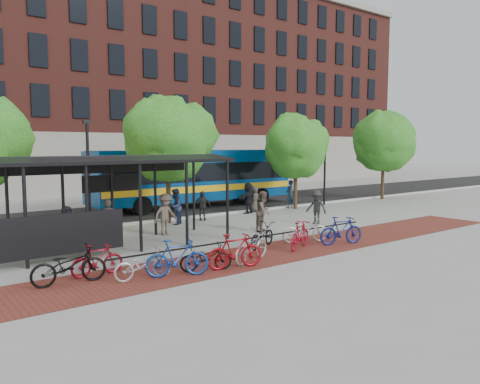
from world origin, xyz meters
TOP-DOWN VIEW (x-y plane):
  - ground at (0.00, 0.00)m, footprint 160.00×160.00m
  - asphalt_street at (0.00, 8.00)m, footprint 160.00×8.00m
  - curb at (0.00, 4.00)m, footprint 160.00×0.25m
  - brick_strip at (-2.00, -5.00)m, footprint 24.00×3.00m
  - bike_rack_rail at (-3.30, -4.10)m, footprint 12.00×0.05m
  - building_brick at (10.00, 26.00)m, footprint 55.00×14.00m
  - bus_shelter at (-8.13, -0.48)m, footprint 10.60×3.07m
  - tree_b at (-2.90, 3.35)m, footprint 5.15×4.20m
  - tree_c at (6.09, 3.35)m, footprint 4.66×3.80m
  - tree_d at (15.10, 3.35)m, footprint 5.39×4.40m
  - lamp_post_left at (-7.00, 3.60)m, footprint 0.35×0.20m
  - lamp_post_right at (9.00, 3.60)m, footprint 0.35×0.20m
  - bus at (1.45, 7.91)m, footprint 13.66×3.43m
  - bike_0 at (-10.48, -4.44)m, footprint 2.16×0.91m
  - bike_1 at (-9.52, -4.08)m, footprint 1.65×0.49m
  - bike_2 at (-8.57, -5.27)m, footprint 1.82×0.82m
  - bike_3 at (-7.62, -5.65)m, footprint 2.00×1.24m
  - bike_4 at (-6.58, -5.63)m, footprint 1.77×1.10m
  - bike_5 at (-5.67, -5.94)m, footprint 1.99×0.95m
  - bike_6 at (-4.66, -5.53)m, footprint 2.19×1.41m
  - bike_8 at (-2.94, -4.06)m, footprint 1.94×1.32m
  - bike_9 at (-1.95, -5.15)m, footprint 1.86×1.20m
  - bike_10 at (-0.88, -4.37)m, footprint 2.11×1.40m
  - bike_11 at (-0.05, -5.57)m, footprint 1.98×1.10m
  - pedestrian_0 at (-8.92, 0.75)m, footprint 0.84×0.59m
  - pedestrian_1 at (-7.46, 0.27)m, footprint 0.79×0.67m
  - pedestrian_2 at (-2.97, 2.66)m, footprint 1.12×1.11m
  - pedestrian_3 at (-4.69, 0.53)m, footprint 1.28×0.84m
  - pedestrian_4 at (-1.15, 3.02)m, footprint 0.99×0.68m
  - pedestrian_5 at (2.40, 3.55)m, footprint 1.77×1.10m
  - pedestrian_6 at (3.11, 3.80)m, footprint 0.80×0.57m
  - pedestrian_7 at (6.02, 3.80)m, footprint 0.71×0.53m
  - pedestrian_8 at (-0.64, -1.44)m, footprint 1.12×1.02m
  - pedestrian_9 at (2.82, -1.50)m, footprint 0.93×1.25m

SIDE VIEW (x-z plane):
  - ground at x=0.00m, z-range 0.00..0.00m
  - bike_rack_rail at x=-3.30m, z-range -0.47..0.47m
  - brick_strip at x=-2.00m, z-range 0.00..0.01m
  - asphalt_street at x=0.00m, z-range 0.00..0.01m
  - curb at x=0.00m, z-range 0.00..0.12m
  - bike_4 at x=-6.58m, z-range 0.00..0.88m
  - bike_2 at x=-8.57m, z-range 0.00..0.93m
  - bike_8 at x=-2.94m, z-range 0.00..0.97m
  - bike_1 at x=-9.52m, z-range 0.00..0.99m
  - bike_10 at x=-0.88m, z-range 0.00..1.05m
  - bike_6 at x=-4.66m, z-range 0.00..1.09m
  - bike_9 at x=-1.95m, z-range 0.00..1.09m
  - bike_0 at x=-10.48m, z-range 0.00..1.10m
  - bike_11 at x=-0.05m, z-range 0.00..1.14m
  - bike_5 at x=-5.67m, z-range 0.00..1.15m
  - bike_3 at x=-7.62m, z-range 0.00..1.16m
  - pedestrian_6 at x=3.11m, z-range 0.00..1.55m
  - pedestrian_4 at x=-1.15m, z-range 0.00..1.56m
  - pedestrian_0 at x=-8.92m, z-range 0.00..1.62m
  - pedestrian_9 at x=2.82m, z-range 0.00..1.72m
  - pedestrian_7 at x=6.02m, z-range 0.00..1.78m
  - pedestrian_2 at x=-2.97m, z-range 0.00..1.82m
  - pedestrian_5 at x=2.40m, z-range 0.00..1.82m
  - pedestrian_1 at x=-7.46m, z-range 0.00..1.84m
  - pedestrian_3 at x=-4.69m, z-range 0.00..1.85m
  - pedestrian_8 at x=-0.64m, z-range 0.00..1.88m
  - bus at x=1.45m, z-range 0.27..3.95m
  - lamp_post_left at x=-7.00m, z-range 0.18..5.31m
  - lamp_post_right at x=9.00m, z-range 0.18..5.31m
  - bus_shelter at x=-8.13m, z-range 1.20..4.80m
  - tree_c at x=6.09m, z-range 1.09..7.02m
  - tree_b at x=-2.90m, z-range 1.22..7.69m
  - tree_d at x=15.10m, z-range 1.19..7.74m
  - building_brick at x=10.00m, z-range 0.00..20.00m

